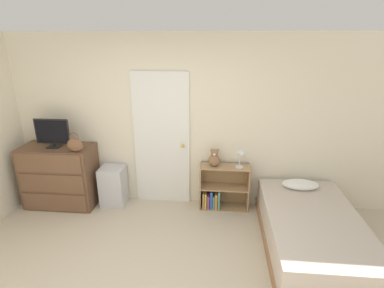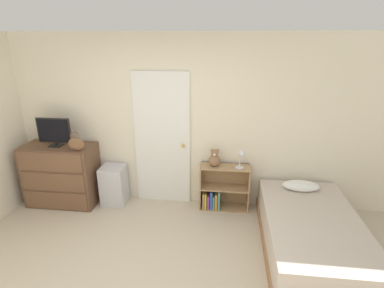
{
  "view_description": "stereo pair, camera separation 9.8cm",
  "coord_description": "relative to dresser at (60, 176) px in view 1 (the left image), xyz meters",
  "views": [
    {
      "loc": [
        0.81,
        -2.06,
        2.46
      ],
      "look_at": [
        0.43,
        1.9,
        1.05
      ],
      "focal_mm": 28.0,
      "sensor_mm": 36.0,
      "label": 1
    },
    {
      "loc": [
        0.9,
        -2.05,
        2.46
      ],
      "look_at": [
        0.43,
        1.9,
        1.05
      ],
      "focal_mm": 28.0,
      "sensor_mm": 36.0,
      "label": 2
    }
  ],
  "objects": [
    {
      "name": "teddy_bear",
      "position": [
        2.33,
        0.12,
        0.33
      ],
      "size": [
        0.18,
        0.18,
        0.27
      ],
      "color": "#8C6647",
      "rests_on": "bookshelf"
    },
    {
      "name": "bed",
      "position": [
        3.55,
        -0.72,
        -0.24
      ],
      "size": [
        1.12,
        1.98,
        0.57
      ],
      "color": "#996B47",
      "rests_on": "ground_plane"
    },
    {
      "name": "tv",
      "position": [
        -0.01,
        -0.01,
        0.7
      ],
      "size": [
        0.51,
        0.16,
        0.42
      ],
      "color": "black",
      "rests_on": "dresser"
    },
    {
      "name": "handbag",
      "position": [
        0.39,
        -0.17,
        0.58
      ],
      "size": [
        0.23,
        0.11,
        0.28
      ],
      "color": "brown",
      "rests_on": "dresser"
    },
    {
      "name": "desk_lamp",
      "position": [
        2.71,
        0.08,
        0.41
      ],
      "size": [
        0.13,
        0.13,
        0.28
      ],
      "color": "silver",
      "rests_on": "bookshelf"
    },
    {
      "name": "door_closed",
      "position": [
        1.54,
        0.26,
        0.54
      ],
      "size": [
        0.84,
        0.09,
        2.03
      ],
      "color": "white",
      "rests_on": "ground_plane"
    },
    {
      "name": "wall_back",
      "position": [
        1.58,
        0.31,
        0.8
      ],
      "size": [
        10.0,
        0.06,
        2.55
      ],
      "color": "beige",
      "rests_on": "ground_plane"
    },
    {
      "name": "bookshelf",
      "position": [
        2.43,
        0.13,
        -0.2
      ],
      "size": [
        0.73,
        0.28,
        0.69
      ],
      "color": "tan",
      "rests_on": "ground_plane"
    },
    {
      "name": "dresser",
      "position": [
        0.0,
        0.0,
        0.0
      ],
      "size": [
        1.05,
        0.52,
        0.95
      ],
      "color": "brown",
      "rests_on": "ground_plane"
    },
    {
      "name": "storage_bin",
      "position": [
        0.79,
        0.09,
        -0.17
      ],
      "size": [
        0.36,
        0.35,
        0.61
      ],
      "color": "silver",
      "rests_on": "ground_plane"
    }
  ]
}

